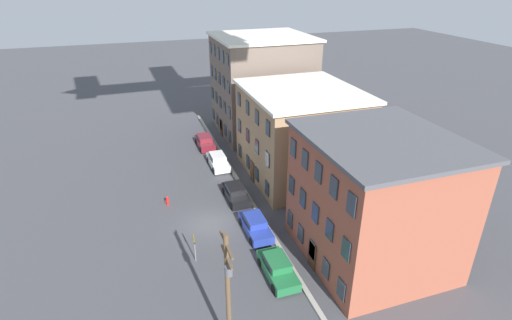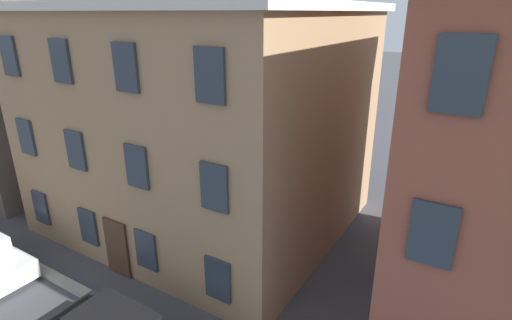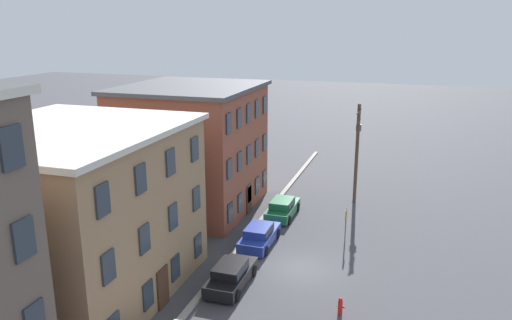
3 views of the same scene
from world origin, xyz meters
The scene contains 13 objects.
ground_plane centered at (0.00, 0.00, 0.00)m, with size 200.00×200.00×0.00m, color #424247.
kerb_strip centered at (0.00, 4.50, 0.08)m, with size 56.00×0.36×0.16m, color #9E998E.
apartment_corner centered at (-19.60, 11.63, 6.33)m, with size 11.54×11.77×12.63m.
apartment_midblock centered at (-6.33, 11.19, 4.69)m, with size 12.48×10.90×9.36m.
apartment_far centered at (7.88, 10.72, 4.95)m, with size 10.97×9.96×9.88m.
car_maroon centered at (-16.60, 3.09, 0.75)m, with size 4.40×1.92×1.43m.
car_white centered at (-10.71, 3.33, 0.75)m, with size 4.40×1.92×1.43m.
car_black centered at (-3.27, 3.28, 0.75)m, with size 4.40×1.92×1.43m.
car_blue centered at (2.39, 3.38, 0.75)m, with size 4.40×1.92×1.43m.
car_green centered at (7.89, 3.22, 0.75)m, with size 4.40×1.92×1.43m.
caution_sign centered at (4.43, -2.12, 1.70)m, with size 1.00×0.08×2.55m.
utility_pole centered at (12.98, -1.68, 4.67)m, with size 2.40×0.44×8.28m.
fire_hydrant centered at (-4.26, -3.09, 0.48)m, with size 0.24×0.34×0.96m.
Camera 1 is at (28.71, -5.40, 20.15)m, focal length 28.00 mm.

